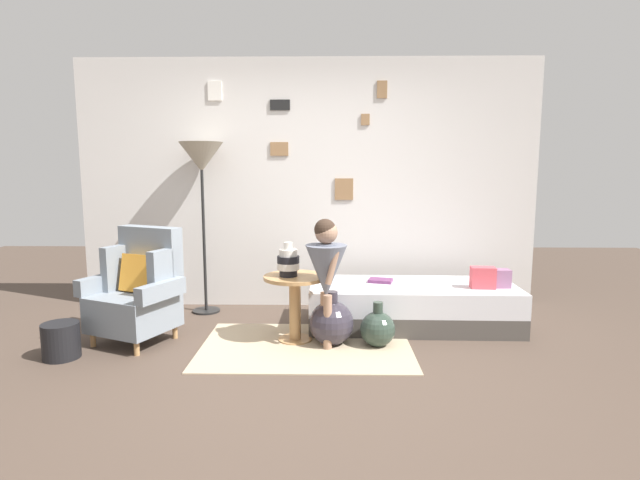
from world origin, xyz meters
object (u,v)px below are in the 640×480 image
vase_striped (288,262)px  book_on_daybed (380,281)px  demijohn_far (378,329)px  armchair (139,290)px  floor_lamp (201,163)px  demijohn_near (331,323)px  side_table (295,295)px  person_child (326,267)px  daybed (412,305)px  magazine_basket (61,341)px

vase_striped → book_on_daybed: bearing=33.0°
demijohn_far → armchair: bearing=176.5°
vase_striped → demijohn_far: vase_striped is taller
vase_striped → demijohn_far: 0.93m
armchair → vase_striped: size_ratio=3.36×
vase_striped → floor_lamp: bearing=136.3°
demijohn_near → floor_lamp: bearing=143.5°
side_table → floor_lamp: (-0.98, 0.87, 1.12)m
demijohn_near → side_table: bearing=163.9°
floor_lamp → person_child: (1.25, -1.03, -0.84)m
vase_striped → book_on_daybed: size_ratio=1.31×
demijohn_far → book_on_daybed: bearing=82.5°
daybed → book_on_daybed: book_on_daybed is taller
magazine_basket → side_table: bearing=13.4°
book_on_daybed → magazine_basket: book_on_daybed is taller
floor_lamp → demijohn_near: 2.09m
daybed → floor_lamp: bearing=167.9°
demijohn_far → person_child: bearing=-174.9°
vase_striped → demijohn_near: size_ratio=0.63×
side_table → magazine_basket: side_table is taller
floor_lamp → magazine_basket: bearing=-122.2°
person_child → book_on_daybed: bearing=53.0°
daybed → book_on_daybed: size_ratio=8.70×
demijohn_near → vase_striped: bearing=169.2°
demijohn_near → magazine_basket: (-2.11, -0.34, -0.05)m
armchair → demijohn_far: size_ratio=2.56×
vase_striped → person_child: bearing=-24.0°
armchair → demijohn_far: 2.06m
daybed → vase_striped: vase_striped is taller
floor_lamp → demijohn_near: (1.29, -0.96, -1.33)m
daybed → person_child: 1.11m
armchair → vase_striped: 1.31m
person_child → book_on_daybed: 0.89m
book_on_daybed → demijohn_far: book_on_daybed is taller
floor_lamp → daybed: bearing=-12.1°
armchair → book_on_daybed: 2.18m
person_child → demijohn_near: size_ratio=2.34×
side_table → magazine_basket: 1.87m
vase_striped → magazine_basket: size_ratio=1.03×
daybed → magazine_basket: size_ratio=6.84×
person_child → magazine_basket: (-2.07, -0.27, -0.54)m
armchair → floor_lamp: (0.35, 0.87, 1.08)m
book_on_daybed → demijohn_near: bearing=-127.5°
floor_lamp → book_on_daybed: 2.11m
side_table → demijohn_near: size_ratio=1.25×
side_table → floor_lamp: 1.72m
vase_striped → demijohn_near: (0.36, -0.07, -0.50)m
demijohn_near → book_on_daybed: bearing=52.5°
vase_striped → floor_lamp: 1.53m
floor_lamp → person_child: floor_lamp is taller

